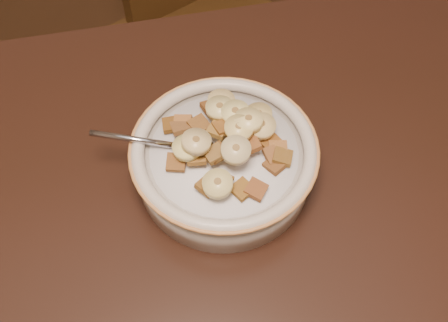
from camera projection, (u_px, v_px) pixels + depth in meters
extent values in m
cube|color=#3A240E|center=(215.00, 34.00, 1.16)|extent=(0.52, 0.52, 0.90)
cylinder|color=silver|center=(224.00, 164.00, 0.57)|extent=(0.20, 0.20, 0.05)
cylinder|color=white|center=(224.00, 152.00, 0.55)|extent=(0.16, 0.16, 0.00)
ellipsoid|color=#A8ABB8|center=(195.00, 148.00, 0.54)|extent=(0.06, 0.05, 0.01)
cube|color=olive|center=(218.00, 130.00, 0.54)|extent=(0.03, 0.03, 0.01)
cube|color=brown|center=(211.00, 107.00, 0.57)|extent=(0.02, 0.02, 0.01)
cube|color=brown|center=(199.00, 125.00, 0.55)|extent=(0.03, 0.03, 0.01)
cube|color=brown|center=(176.00, 162.00, 0.53)|extent=(0.03, 0.03, 0.01)
cube|color=brown|center=(172.00, 124.00, 0.56)|extent=(0.02, 0.02, 0.01)
cube|color=brown|center=(256.00, 189.00, 0.51)|extent=(0.03, 0.03, 0.01)
cube|color=brown|center=(183.00, 123.00, 0.56)|extent=(0.03, 0.03, 0.01)
cube|color=olive|center=(264.00, 126.00, 0.56)|extent=(0.03, 0.03, 0.01)
cube|color=brown|center=(208.00, 186.00, 0.51)|extent=(0.03, 0.03, 0.01)
cube|color=brown|center=(180.00, 127.00, 0.55)|extent=(0.02, 0.02, 0.01)
cube|color=#95621C|center=(242.00, 189.00, 0.51)|extent=(0.03, 0.03, 0.01)
cube|color=brown|center=(215.00, 154.00, 0.52)|extent=(0.02, 0.02, 0.01)
cube|color=brown|center=(224.00, 127.00, 0.54)|extent=(0.02, 0.02, 0.01)
cube|color=#8C5D1E|center=(197.00, 156.00, 0.52)|extent=(0.02, 0.02, 0.01)
cube|color=brown|center=(274.00, 155.00, 0.54)|extent=(0.02, 0.02, 0.01)
cube|color=brown|center=(250.00, 145.00, 0.53)|extent=(0.02, 0.02, 0.01)
cube|color=brown|center=(217.00, 153.00, 0.52)|extent=(0.03, 0.03, 0.01)
cube|color=brown|center=(222.00, 182.00, 0.51)|extent=(0.03, 0.03, 0.01)
cube|color=brown|center=(244.00, 123.00, 0.55)|extent=(0.03, 0.03, 0.01)
cube|color=brown|center=(283.00, 157.00, 0.53)|extent=(0.03, 0.03, 0.01)
cube|color=brown|center=(239.00, 128.00, 0.54)|extent=(0.02, 0.02, 0.01)
cube|color=brown|center=(269.00, 140.00, 0.54)|extent=(0.03, 0.03, 0.01)
cube|color=brown|center=(235.00, 145.00, 0.52)|extent=(0.03, 0.03, 0.01)
cube|color=brown|center=(275.00, 165.00, 0.53)|extent=(0.03, 0.03, 0.01)
cube|color=#976436|center=(278.00, 150.00, 0.54)|extent=(0.02, 0.02, 0.01)
cylinder|color=#D3C97A|center=(239.00, 129.00, 0.53)|extent=(0.04, 0.04, 0.01)
cylinder|color=#EAD779|center=(218.00, 184.00, 0.50)|extent=(0.03, 0.03, 0.01)
cylinder|color=beige|center=(236.00, 150.00, 0.51)|extent=(0.04, 0.04, 0.02)
cylinder|color=#EDCC85|center=(262.00, 126.00, 0.54)|extent=(0.03, 0.03, 0.01)
cylinder|color=#EED278|center=(221.00, 102.00, 0.56)|extent=(0.04, 0.04, 0.01)
cylinder|color=beige|center=(196.00, 142.00, 0.51)|extent=(0.04, 0.04, 0.01)
cylinder|color=tan|center=(258.00, 115.00, 0.55)|extent=(0.04, 0.04, 0.01)
cylinder|color=#F2E989|center=(220.00, 108.00, 0.55)|extent=(0.04, 0.04, 0.01)
cylinder|color=#FCE87A|center=(248.00, 120.00, 0.53)|extent=(0.04, 0.04, 0.01)
cylinder|color=#FEEE91|center=(187.00, 148.00, 0.52)|extent=(0.04, 0.04, 0.01)
cylinder|color=#FBEF7B|center=(235.00, 113.00, 0.54)|extent=(0.04, 0.04, 0.01)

